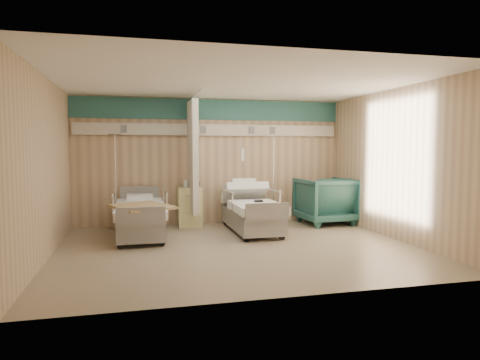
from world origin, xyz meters
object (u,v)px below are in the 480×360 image
bed_left (140,221)px  bed_right (252,216)px  bedside_cabinet (189,207)px  visitor_armchair (325,200)px  iv_stand_right (273,205)px  iv_stand_left (116,210)px

bed_left → bed_right: bearing=0.0°
bed_right → bedside_cabinet: (-1.15, 0.90, 0.11)m
bed_left → bedside_cabinet: bearing=40.6°
visitor_armchair → bed_right: bearing=11.0°
iv_stand_right → iv_stand_left: size_ratio=0.98×
bedside_cabinet → iv_stand_left: 1.53m
bedside_cabinet → iv_stand_right: (1.91, -0.01, -0.03)m
bed_right → iv_stand_right: (0.76, 0.89, 0.08)m
iv_stand_right → iv_stand_left: bearing=-179.9°
iv_stand_right → bed_right: bearing=-130.4°
iv_stand_right → iv_stand_left: 3.44m
bedside_cabinet → bed_left: bearing=-139.4°
bedside_cabinet → visitor_armchair: visitor_armchair is taller
bed_left → iv_stand_right: (2.96, 0.89, 0.08)m
bed_right → iv_stand_left: (-2.68, 0.89, 0.09)m
iv_stand_right → iv_stand_left: (-3.44, -0.00, 0.01)m
iv_stand_right → visitor_armchair: bearing=-20.0°
iv_stand_left → visitor_armchair: bearing=-5.0°
visitor_armchair → iv_stand_left: bearing=-8.9°
bed_right → bedside_cabinet: 1.46m
bedside_cabinet → visitor_armchair: size_ratio=0.74×
iv_stand_right → bed_left: bearing=-163.3°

